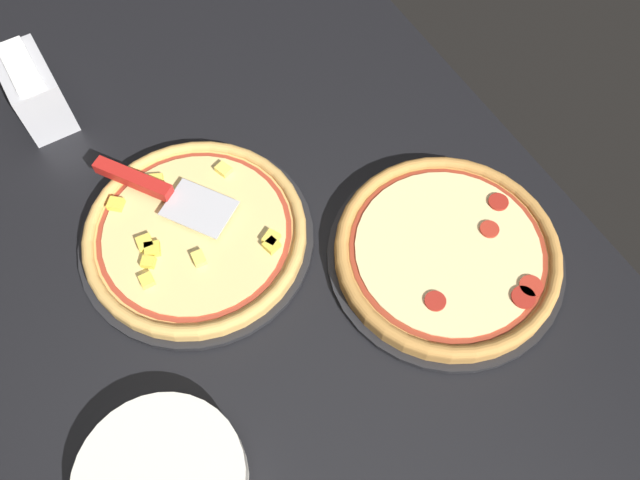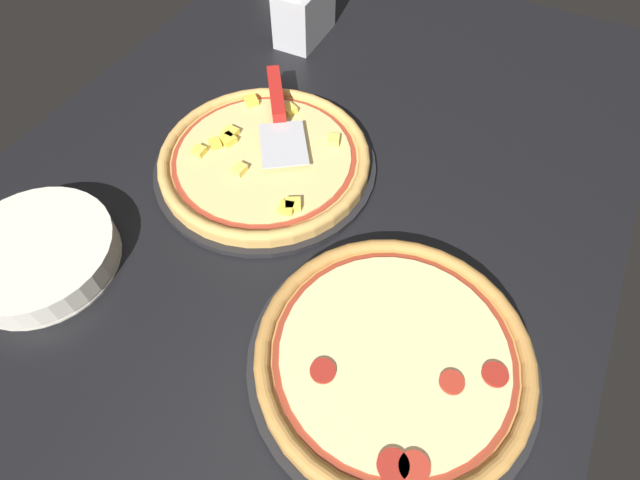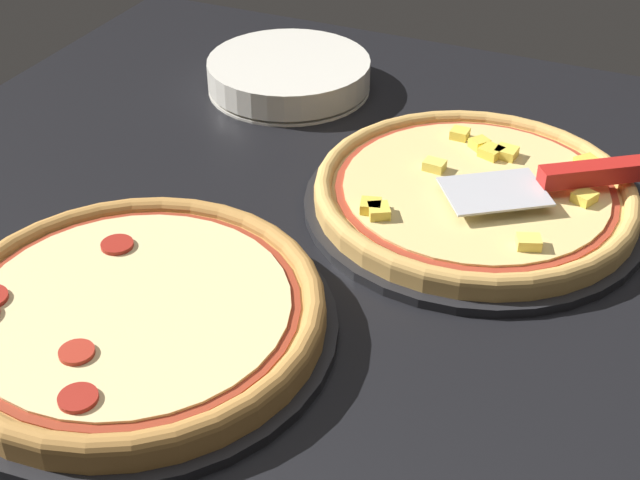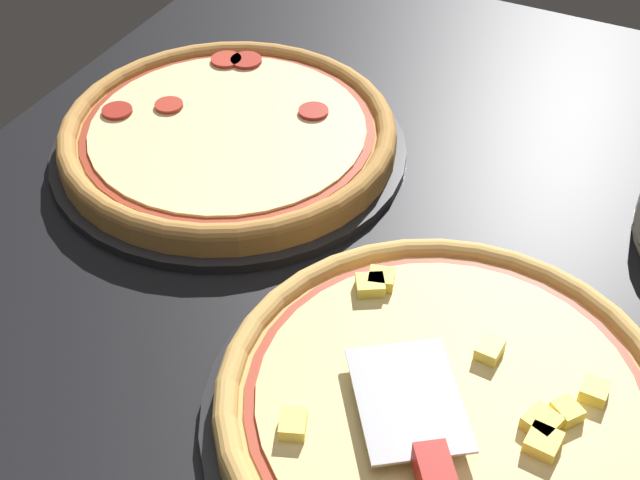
{
  "view_description": "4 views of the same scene",
  "coord_description": "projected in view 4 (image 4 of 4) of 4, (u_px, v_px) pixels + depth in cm",
  "views": [
    {
      "loc": [
        52.59,
        -13.59,
        84.99
      ],
      "look_at": [
        13.43,
        8.78,
        3.0
      ],
      "focal_mm": 35.0,
      "sensor_mm": 36.0,
      "label": 1
    },
    {
      "loc": [
        49.85,
        27.68,
        59.57
      ],
      "look_at": [
        13.43,
        8.78,
        3.0
      ],
      "focal_mm": 28.0,
      "sensor_mm": 36.0,
      "label": 2
    },
    {
      "loc": [
        -14.98,
        72.52,
        52.53
      ],
      "look_at": [
        13.43,
        8.78,
        3.0
      ],
      "focal_mm": 50.0,
      "sensor_mm": 36.0,
      "label": 3
    },
    {
      "loc": [
        -37.93,
        -16.74,
        53.84
      ],
      "look_at": [
        13.43,
        8.78,
        3.0
      ],
      "focal_mm": 50.0,
      "sensor_mm": 36.0,
      "label": 4
    }
  ],
  "objects": [
    {
      "name": "pizza_back",
      "position": [
        228.0,
        133.0,
        0.9
      ],
      "size": [
        33.9,
        33.9,
        2.89
      ],
      "color": "#B77F3D",
      "rests_on": "pizza_pan_back"
    },
    {
      "name": "ground_plane",
      "position": [
        345.0,
        425.0,
        0.68
      ],
      "size": [
        138.77,
        97.11,
        3.6
      ],
      "primitive_type": "cube",
      "color": "black"
    },
    {
      "name": "pizza_pan_back",
      "position": [
        230.0,
        149.0,
        0.91
      ],
      "size": [
        36.07,
        36.07,
        1.0
      ],
      "primitive_type": "cylinder",
      "color": "black",
      "rests_on": "ground_plane"
    },
    {
      "name": "pizza_pan_front",
      "position": [
        445.0,
        416.0,
        0.66
      ],
      "size": [
        36.22,
        36.22,
        1.0
      ],
      "primitive_type": "cylinder",
      "color": "black",
      "rests_on": "ground_plane"
    },
    {
      "name": "pizza_front",
      "position": [
        447.0,
        401.0,
        0.65
      ],
      "size": [
        34.05,
        34.05,
        3.03
      ],
      "color": "tan",
      "rests_on": "pizza_pan_front"
    }
  ]
}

